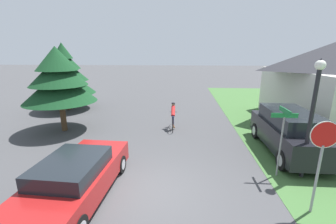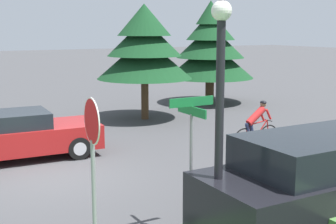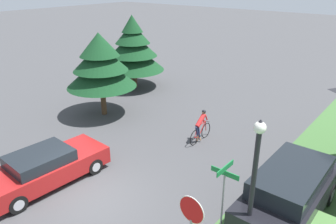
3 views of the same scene
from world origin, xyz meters
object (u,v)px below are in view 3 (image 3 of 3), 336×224
object	(u,v)px
street_name_sign	(224,189)
conifer_tall_far	(133,49)
stop_sign	(191,224)
conifer_tall_near	(100,64)
parked_suv_right	(289,193)
sedan_left_lane	(46,167)
street_lamp	(254,174)
cyclist	(201,127)

from	to	relation	value
street_name_sign	conifer_tall_far	distance (m)	15.42
stop_sign	conifer_tall_near	world-z (taller)	conifer_tall_near
parked_suv_right	street_name_sign	size ratio (longest dim) A/B	1.93
sedan_left_lane	conifer_tall_far	size ratio (longest dim) A/B	0.94
stop_sign	conifer_tall_near	bearing A→B (deg)	-27.82
parked_suv_right	street_name_sign	xyz separation A→B (m)	(-1.26, -2.10, 0.80)
sedan_left_lane	stop_sign	size ratio (longest dim) A/B	1.77
stop_sign	street_lamp	xyz separation A→B (m)	(0.67, 1.90, 0.73)
parked_suv_right	stop_sign	bearing A→B (deg)	165.58
stop_sign	conifer_tall_far	xyz separation A→B (m)	(-12.69, 10.91, 0.82)
cyclist	stop_sign	size ratio (longest dim) A/B	0.66
street_lamp	conifer_tall_far	world-z (taller)	conifer_tall_far
stop_sign	street_name_sign	distance (m)	1.94
sedan_left_lane	street_name_sign	xyz separation A→B (m)	(6.70, 1.76, 1.08)
stop_sign	sedan_left_lane	bearing A→B (deg)	1.16
conifer_tall_near	stop_sign	bearing A→B (deg)	-30.38
cyclist	conifer_tall_far	xyz separation A→B (m)	(-8.45, 4.07, 2.01)
cyclist	conifer_tall_near	bearing A→B (deg)	95.43
sedan_left_lane	conifer_tall_near	size ratio (longest dim) A/B	1.01
cyclist	parked_suv_right	bearing A→B (deg)	-118.82
parked_suv_right	conifer_tall_near	distance (m)	11.92
conifer_tall_near	sedan_left_lane	bearing A→B (deg)	-59.00
parked_suv_right	street_name_sign	distance (m)	2.58
sedan_left_lane	parked_suv_right	xyz separation A→B (m)	(7.96, 3.86, 0.29)
stop_sign	street_lamp	bearing A→B (deg)	-106.87
street_lamp	street_name_sign	xyz separation A→B (m)	(-0.87, 0.02, -0.88)
sedan_left_lane	conifer_tall_near	bearing A→B (deg)	33.82
street_name_sign	conifer_tall_near	bearing A→B (deg)	157.68
sedan_left_lane	conifer_tall_far	xyz separation A→B (m)	(-5.79, 10.74, 2.06)
parked_suv_right	conifer_tall_near	bearing A→B (deg)	79.83
stop_sign	conifer_tall_near	xyz separation A→B (m)	(-10.50, 6.16, 1.06)
cyclist	conifer_tall_near	distance (m)	6.69
stop_sign	conifer_tall_far	distance (m)	16.76
conifer_tall_near	cyclist	bearing A→B (deg)	6.29
conifer_tall_far	street_lamp	bearing A→B (deg)	-33.98
parked_suv_right	conifer_tall_near	world-z (taller)	conifer_tall_near
cyclist	street_name_sign	xyz separation A→B (m)	(4.04, -4.92, 1.04)
street_name_sign	sedan_left_lane	bearing A→B (deg)	-165.29
sedan_left_lane	stop_sign	xyz separation A→B (m)	(6.90, -0.17, 1.23)
sedan_left_lane	parked_suv_right	world-z (taller)	parked_suv_right
street_name_sign	conifer_tall_near	distance (m)	11.20
parked_suv_right	street_lamp	xyz separation A→B (m)	(-0.38, -2.13, 1.68)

